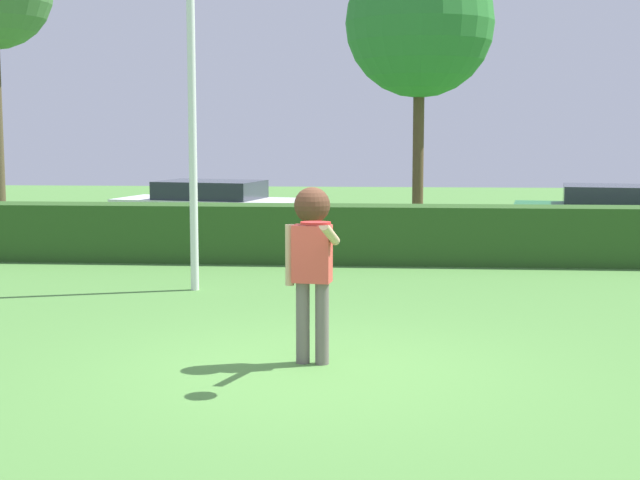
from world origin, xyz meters
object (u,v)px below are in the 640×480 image
lamppost (192,72)px  parked_car_white (211,206)px  oak_tree (420,23)px  frisbee (316,223)px  parked_car_green (619,213)px  person (312,250)px

lamppost → parked_car_white: lamppost is taller
lamppost → oak_tree: 11.27m
frisbee → lamppost: (-2.23, 5.11, 1.67)m
frisbee → parked_car_green: 12.19m
person → parked_car_green: 11.42m
parked_car_white → parked_car_green: same height
frisbee → person: bearing=96.9°
lamppost → parked_car_green: lamppost is taller
parked_car_white → lamppost: bearing=-80.8°
person → frisbee: size_ratio=6.44×
person → frisbee: 0.97m
person → oak_tree: oak_tree is taller
frisbee → lamppost: bearing=113.5°
frisbee → oak_tree: (1.37, 15.63, 3.53)m
parked_car_green → parked_car_white: bearing=172.8°
lamppost → parked_car_white: bearing=99.2°
frisbee → parked_car_white: (-3.35, 12.03, -0.84)m
lamppost → oak_tree: (3.59, 10.52, 1.86)m
person → parked_car_white: 11.61m
person → lamppost: lamppost is taller
parked_car_green → oak_tree: bearing=130.1°
parked_car_white → oak_tree: size_ratio=0.64×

